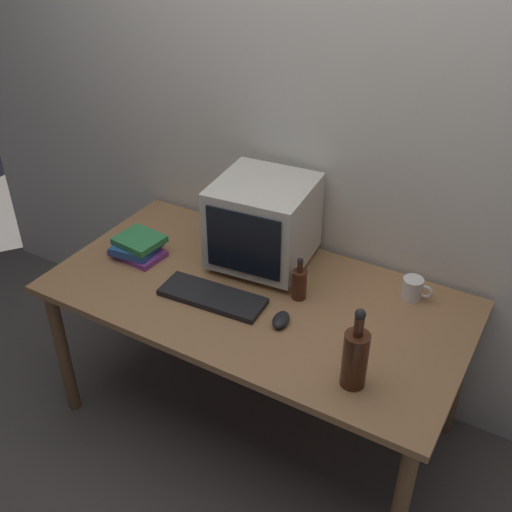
{
  "coord_description": "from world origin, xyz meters",
  "views": [
    {
      "loc": [
        0.97,
        -1.67,
        2.17
      ],
      "look_at": [
        0.0,
        0.0,
        0.89
      ],
      "focal_mm": 43.07,
      "sensor_mm": 36.0,
      "label": 1
    }
  ],
  "objects_px": {
    "bottle_tall": "(355,357)",
    "mug": "(413,289)",
    "bottle_short": "(299,283)",
    "book_stack": "(138,247)",
    "keyboard": "(212,297)",
    "computer_mouse": "(281,320)",
    "crt_monitor": "(263,222)"
  },
  "relations": [
    {
      "from": "bottle_tall",
      "to": "mug",
      "type": "xyz_separation_m",
      "value": [
        0.02,
        0.54,
        -0.07
      ]
    },
    {
      "from": "bottle_short",
      "to": "book_stack",
      "type": "bearing_deg",
      "value": -173.67
    },
    {
      "from": "keyboard",
      "to": "computer_mouse",
      "type": "distance_m",
      "value": 0.3
    },
    {
      "from": "keyboard",
      "to": "bottle_tall",
      "type": "height_order",
      "value": "bottle_tall"
    },
    {
      "from": "crt_monitor",
      "to": "mug",
      "type": "xyz_separation_m",
      "value": [
        0.63,
        0.07,
        -0.15
      ]
    },
    {
      "from": "crt_monitor",
      "to": "bottle_tall",
      "type": "relative_size",
      "value": 1.36
    },
    {
      "from": "crt_monitor",
      "to": "bottle_short",
      "type": "relative_size",
      "value": 2.26
    },
    {
      "from": "bottle_tall",
      "to": "mug",
      "type": "bearing_deg",
      "value": 87.69
    },
    {
      "from": "crt_monitor",
      "to": "bottle_short",
      "type": "height_order",
      "value": "crt_monitor"
    },
    {
      "from": "crt_monitor",
      "to": "keyboard",
      "type": "xyz_separation_m",
      "value": [
        -0.04,
        -0.33,
        -0.18
      ]
    },
    {
      "from": "crt_monitor",
      "to": "bottle_short",
      "type": "bearing_deg",
      "value": -31.07
    },
    {
      "from": "bottle_tall",
      "to": "bottle_short",
      "type": "relative_size",
      "value": 1.66
    },
    {
      "from": "computer_mouse",
      "to": "mug",
      "type": "relative_size",
      "value": 0.83
    },
    {
      "from": "computer_mouse",
      "to": "book_stack",
      "type": "xyz_separation_m",
      "value": [
        -0.75,
        0.1,
        0.03
      ]
    },
    {
      "from": "book_stack",
      "to": "keyboard",
      "type": "bearing_deg",
      "value": -12.49
    },
    {
      "from": "crt_monitor",
      "to": "computer_mouse",
      "type": "relative_size",
      "value": 4.2
    },
    {
      "from": "crt_monitor",
      "to": "mug",
      "type": "height_order",
      "value": "crt_monitor"
    },
    {
      "from": "crt_monitor",
      "to": "bottle_tall",
      "type": "distance_m",
      "value": 0.77
    },
    {
      "from": "bottle_tall",
      "to": "book_stack",
      "type": "relative_size",
      "value": 1.33
    },
    {
      "from": "bottle_tall",
      "to": "bottle_short",
      "type": "height_order",
      "value": "bottle_tall"
    },
    {
      "from": "keyboard",
      "to": "mug",
      "type": "bearing_deg",
      "value": 26.56
    },
    {
      "from": "book_stack",
      "to": "crt_monitor",
      "type": "bearing_deg",
      "value": 25.1
    },
    {
      "from": "computer_mouse",
      "to": "bottle_short",
      "type": "bearing_deg",
      "value": 84.01
    },
    {
      "from": "computer_mouse",
      "to": "bottle_tall",
      "type": "bearing_deg",
      "value": -34.29
    },
    {
      "from": "bottle_short",
      "to": "mug",
      "type": "distance_m",
      "value": 0.44
    },
    {
      "from": "bottle_tall",
      "to": "mug",
      "type": "relative_size",
      "value": 2.57
    },
    {
      "from": "bottle_short",
      "to": "computer_mouse",
      "type": "bearing_deg",
      "value": -84.99
    },
    {
      "from": "keyboard",
      "to": "bottle_tall",
      "type": "xyz_separation_m",
      "value": [
        0.65,
        -0.15,
        0.1
      ]
    },
    {
      "from": "keyboard",
      "to": "bottle_tall",
      "type": "distance_m",
      "value": 0.67
    },
    {
      "from": "keyboard",
      "to": "computer_mouse",
      "type": "height_order",
      "value": "computer_mouse"
    },
    {
      "from": "bottle_short",
      "to": "keyboard",
      "type": "bearing_deg",
      "value": -147.79
    },
    {
      "from": "keyboard",
      "to": "mug",
      "type": "height_order",
      "value": "mug"
    }
  ]
}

